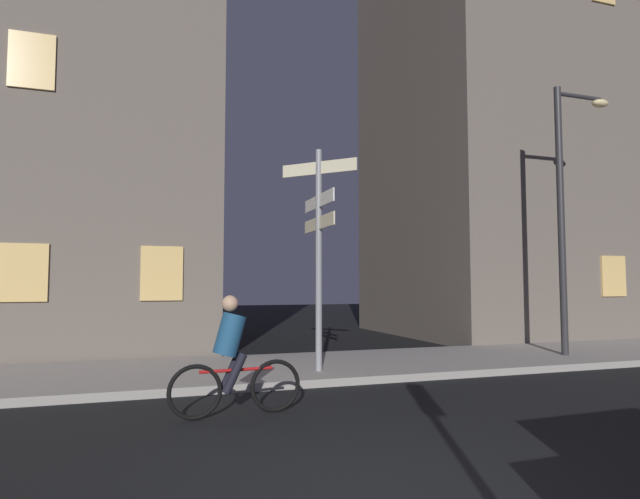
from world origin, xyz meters
The scene contains 6 objects.
ground_plane centered at (0.00, 0.00, 0.00)m, with size 80.00×80.00×0.00m, color black.
sidewalk_kerb centered at (0.00, 6.27, 0.07)m, with size 40.00×3.48×0.14m, color #9E9991.
signpost centered at (1.29, 5.37, 2.67)m, with size 1.14×1.73×4.20m.
street_lamp centered at (7.56, 5.70, 3.84)m, with size 1.59×0.28×6.29m.
cyclist centered at (-0.69, 3.05, 0.75)m, with size 1.82×0.36×1.61m.
building_right_block centered at (12.99, 11.84, 10.48)m, with size 13.11×7.77×20.96m.
Camera 1 is at (-1.85, -4.08, 1.76)m, focal length 29.55 mm.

